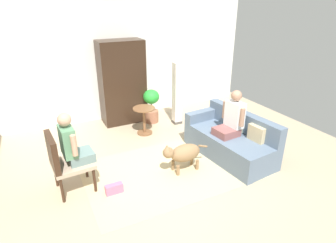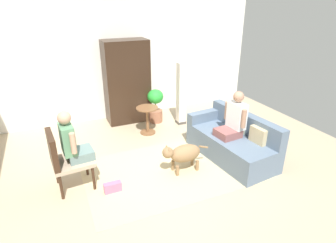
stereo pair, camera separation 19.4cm
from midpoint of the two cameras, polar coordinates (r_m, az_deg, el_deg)
name	(u,v)px [view 1 (the left image)]	position (r m, az deg, el deg)	size (l,w,h in m)	color
ground_plane	(168,167)	(5.04, -1.04, -9.23)	(7.48, 7.48, 0.00)	tan
back_wall	(117,61)	(6.96, -11.07, 12.02)	(6.83, 0.12, 2.77)	silver
area_rug	(173,169)	(4.99, -0.02, -9.56)	(3.03, 1.89, 0.01)	#C6B284
couch	(230,140)	(5.39, 11.53, -3.70)	(0.99, 1.83, 0.82)	slate
armchair	(63,159)	(4.48, -21.72, -7.18)	(0.62, 0.60, 0.98)	#382316
person_on_couch	(232,118)	(5.15, 11.82, 0.71)	(0.50, 0.52, 0.82)	brown
person_on_armchair	(72,143)	(4.39, -20.20, -4.20)	(0.46, 0.52, 0.80)	slate
round_end_table	(144,118)	(6.11, -5.76, 0.64)	(0.47, 0.47, 0.60)	brown
dog	(184,153)	(4.78, 2.01, -6.47)	(0.87, 0.31, 0.55)	olive
potted_plant	(151,104)	(6.67, -4.23, 3.48)	(0.37, 0.37, 0.81)	#996047
column_lamp	(177,94)	(6.49, 1.02, 5.55)	(0.20, 0.20, 1.45)	#4C4742
armoire_cabinet	(122,82)	(6.66, -10.14, 7.82)	(1.01, 0.56, 1.92)	black
handbag	(114,189)	(4.50, -12.13, -13.25)	(0.27, 0.10, 0.16)	#D8668C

